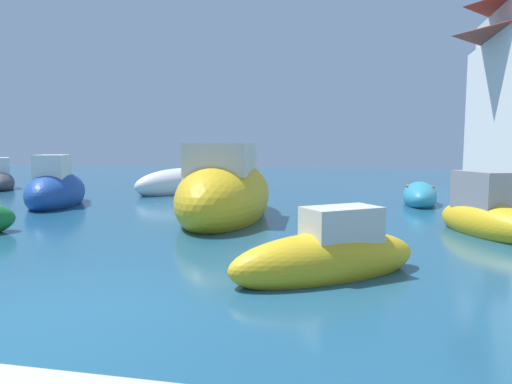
# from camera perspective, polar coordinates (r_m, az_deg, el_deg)

# --- Properties ---
(ground) EXTENTS (80.00, 80.00, 0.00)m
(ground) POSITION_cam_1_polar(r_m,az_deg,el_deg) (6.44, -25.27, -14.19)
(ground) COLOR #1E5170
(quay_promenade) EXTENTS (44.00, 32.00, 0.50)m
(quay_promenade) POSITION_cam_1_polar(r_m,az_deg,el_deg) (4.88, 18.72, -17.33)
(quay_promenade) COLOR #BCB29E
(quay_promenade) RESTS_ON ground
(moored_boat_0) EXTENTS (3.45, 2.93, 1.36)m
(moored_boat_0) POSITION_cam_1_polar(r_m,az_deg,el_deg) (7.60, 9.17, -7.98)
(moored_boat_0) COLOR gold
(moored_boat_0) RESTS_ON ground
(moored_boat_1) EXTENTS (2.97, 6.55, 2.73)m
(moored_boat_1) POSITION_cam_1_polar(r_m,az_deg,el_deg) (13.54, -3.90, -0.18)
(moored_boat_1) COLOR gold
(moored_boat_1) RESTS_ON ground
(moored_boat_2) EXTENTS (4.00, 4.99, 1.47)m
(moored_boat_2) POSITION_cam_1_polar(r_m,az_deg,el_deg) (21.02, -9.32, 1.01)
(moored_boat_2) COLOR white
(moored_boat_2) RESTS_ON ground
(moored_boat_5) EXTENTS (1.52, 3.25, 1.07)m
(moored_boat_5) POSITION_cam_1_polar(r_m,az_deg,el_deg) (17.76, 19.96, -0.49)
(moored_boat_5) COLOR teal
(moored_boat_5) RESTS_ON ground
(moored_boat_6) EXTENTS (3.14, 3.46, 1.82)m
(moored_boat_6) POSITION_cam_1_polar(r_m,az_deg,el_deg) (26.02, -29.54, 1.32)
(moored_boat_6) COLOR #3F3F47
(moored_boat_6) RESTS_ON ground
(moored_boat_7) EXTENTS (3.07, 4.58, 2.19)m
(moored_boat_7) POSITION_cam_1_polar(r_m,az_deg,el_deg) (17.96, -23.93, 0.15)
(moored_boat_7) COLOR #1E479E
(moored_boat_7) RESTS_ON ground
(moored_boat_8) EXTENTS (2.29, 3.39, 1.75)m
(moored_boat_8) POSITION_cam_1_polar(r_m,az_deg,el_deg) (12.35, 26.99, -2.75)
(moored_boat_8) COLOR gold
(moored_boat_8) RESTS_ON ground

